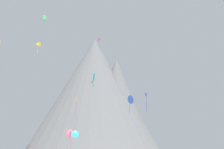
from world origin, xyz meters
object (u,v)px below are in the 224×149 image
object	(u,v)px
kite_cyan_low	(75,134)
kite_blue_low	(130,100)
rock_massif	(98,98)
kite_teal_mid	(94,78)
kite_green_high	(44,18)
kite_indigo_mid	(146,98)
kite_pink_low	(69,134)
kite_magenta_high	(99,42)
kite_yellow_high	(39,44)
kite_orange_mid	(76,104)

from	to	relation	value
kite_cyan_low	kite_blue_low	xyz separation A→B (m)	(11.54, -8.17, 6.16)
rock_massif	kite_teal_mid	xyz separation A→B (m)	(1.91, -47.96, -4.27)
kite_cyan_low	kite_green_high	distance (m)	38.87
kite_indigo_mid	kite_blue_low	xyz separation A→B (m)	(-5.11, -16.80, -3.37)
kite_pink_low	kite_magenta_high	distance (m)	33.75
rock_massif	kite_teal_mid	bearing A→B (deg)	-87.72
rock_massif	kite_pink_low	xyz separation A→B (m)	(-5.91, -29.36, -14.98)
kite_indigo_mid	kite_blue_low	distance (m)	17.88
kite_pink_low	kite_green_high	world-z (taller)	kite_green_high
kite_teal_mid	kite_pink_low	world-z (taller)	kite_teal_mid
kite_indigo_mid	kite_green_high	size ratio (longest dim) A/B	1.35
kite_teal_mid	kite_yellow_high	bearing A→B (deg)	57.75
kite_cyan_low	kite_blue_low	world-z (taller)	kite_blue_low
rock_massif	kite_teal_mid	size ratio (longest dim) A/B	22.36
kite_orange_mid	kite_pink_low	size ratio (longest dim) A/B	0.81
kite_pink_low	kite_blue_low	distance (m)	27.50
rock_massif	kite_blue_low	distance (m)	53.32
kite_indigo_mid	kite_magenta_high	bearing A→B (deg)	114.51
kite_teal_mid	kite_orange_mid	size ratio (longest dim) A/B	0.60
kite_teal_mid	kite_pink_low	xyz separation A→B (m)	(-7.81, 18.60, -10.71)
kite_teal_mid	kite_blue_low	size ratio (longest dim) A/B	0.87
kite_cyan_low	kite_yellow_high	xyz separation A→B (m)	(-17.81, 28.13, 31.81)
kite_pink_low	kite_orange_mid	bearing A→B (deg)	-38.08
kite_cyan_low	kite_magenta_high	bearing A→B (deg)	70.02
kite_orange_mid	kite_green_high	distance (m)	28.58
kite_blue_low	kite_cyan_low	bearing A→B (deg)	-161.51
kite_magenta_high	kite_blue_low	size ratio (longest dim) A/B	1.34
kite_indigo_mid	kite_teal_mid	world-z (taller)	kite_teal_mid
rock_massif	kite_magenta_high	size ratio (longest dim) A/B	14.55
rock_massif	kite_teal_mid	world-z (taller)	rock_massif
kite_cyan_low	kite_orange_mid	size ratio (longest dim) A/B	0.68
kite_teal_mid	kite_yellow_high	distance (m)	44.31
rock_massif	kite_green_high	distance (m)	38.30
kite_pink_low	kite_green_high	distance (m)	34.77
rock_massif	kite_blue_low	bearing A→B (deg)	-79.83
kite_teal_mid	kite_green_high	size ratio (longest dim) A/B	0.86
kite_cyan_low	kite_pink_low	size ratio (longest dim) A/B	0.55
kite_orange_mid	kite_yellow_high	distance (m)	34.25
kite_cyan_low	kite_orange_mid	distance (m)	12.59
kite_pink_low	kite_magenta_high	xyz separation A→B (m)	(7.06, 11.71, 30.86)
kite_blue_low	kite_green_high	xyz separation A→B (m)	(-23.77, 21.52, 28.24)
rock_massif	kite_cyan_low	xyz separation A→B (m)	(-2.28, -43.47, -15.70)
kite_yellow_high	kite_blue_low	bearing A→B (deg)	-123.01
kite_indigo_mid	kite_green_high	world-z (taller)	kite_green_high
kite_teal_mid	kite_pink_low	bearing A→B (deg)	46.55
kite_pink_low	kite_green_high	size ratio (longest dim) A/B	1.79
kite_magenta_high	rock_massif	bearing A→B (deg)	127.06
kite_teal_mid	kite_orange_mid	bearing A→B (deg)	45.99
kite_indigo_mid	kite_orange_mid	size ratio (longest dim) A/B	0.93
kite_blue_low	rock_massif	bearing A→B (deg)	153.93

